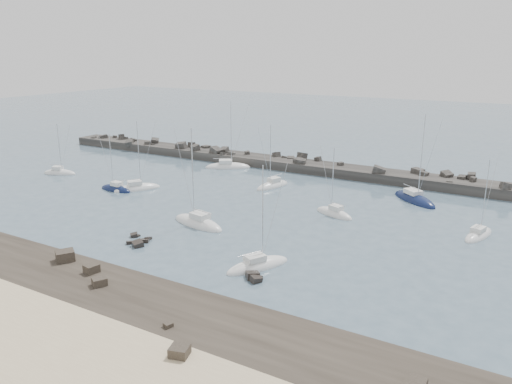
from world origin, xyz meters
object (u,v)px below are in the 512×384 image
sailboat_5 (273,186)px  sailboat_7 (414,200)px  sailboat_1 (116,190)px  sailboat_4 (198,224)px  sailboat_6 (258,266)px  sailboat_2 (137,189)px  sailboat_8 (334,214)px  sailboat_3 (228,167)px  sailboat_0 (60,173)px  sailboat_9 (478,236)px

sailboat_5 → sailboat_7: 24.59m
sailboat_1 → sailboat_4: bearing=-17.3°
sailboat_6 → sailboat_7: 36.63m
sailboat_2 → sailboat_8: (35.49, 4.28, 0.01)m
sailboat_1 → sailboat_3: 25.57m
sailboat_0 → sailboat_9: size_ratio=0.98×
sailboat_0 → sailboat_1: sailboat_0 is taller
sailboat_6 → sailboat_8: (0.70, 21.97, 0.01)m
sailboat_4 → sailboat_7: 36.20m
sailboat_1 → sailboat_9: (58.40, 7.74, -0.02)m
sailboat_2 → sailboat_9: (55.44, 5.50, -0.01)m
sailboat_2 → sailboat_8: sailboat_2 is taller
sailboat_9 → sailboat_0: bearing=-176.5°
sailboat_0 → sailboat_6: size_ratio=0.85×
sailboat_3 → sailboat_5: bearing=-29.3°
sailboat_5 → sailboat_9: 36.35m
sailboat_3 → sailboat_6: sailboat_3 is taller
sailboat_3 → sailboat_5: size_ratio=1.21×
sailboat_1 → sailboat_5: 27.88m
sailboat_4 → sailboat_6: bearing=-29.6°
sailboat_5 → sailboat_6: bearing=-64.7°
sailboat_5 → sailboat_6: size_ratio=0.96×
sailboat_0 → sailboat_3: size_ratio=0.74×
sailboat_1 → sailboat_5: size_ratio=0.89×
sailboat_3 → sailboat_9: bearing=-18.2°
sailboat_0 → sailboat_4: size_ratio=0.74×
sailboat_6 → sailboat_4: bearing=150.4°
sailboat_0 → sailboat_2: bearing=-2.2°
sailboat_0 → sailboat_3: bearing=39.2°
sailboat_9 → sailboat_7: bearing=132.6°
sailboat_6 → sailboat_9: 31.05m
sailboat_5 → sailboat_8: sailboat_5 is taller
sailboat_3 → sailboat_6: bearing=-53.0°
sailboat_1 → sailboat_9: size_ratio=0.97×
sailboat_2 → sailboat_7: (44.24, 17.70, 0.00)m
sailboat_3 → sailboat_6: (30.04, -39.84, -0.00)m
sailboat_1 → sailboat_7: bearing=22.9°
sailboat_5 → sailboat_7: sailboat_7 is taller
sailboat_3 → sailboat_6: size_ratio=1.16×
sailboat_1 → sailboat_3: size_ratio=0.73×
sailboat_3 → sailboat_8: size_ratio=1.35×
sailboat_8 → sailboat_4: bearing=-137.7°
sailboat_4 → sailboat_7: size_ratio=0.97×
sailboat_1 → sailboat_3: sailboat_3 is taller
sailboat_2 → sailboat_9: sailboat_2 is taller
sailboat_7 → sailboat_8: sailboat_7 is taller
sailboat_1 → sailboat_5: (22.96, 15.82, 0.00)m
sailboat_1 → sailboat_2: sailboat_2 is taller
sailboat_7 → sailboat_5: bearing=-170.4°
sailboat_2 → sailboat_6: 39.04m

